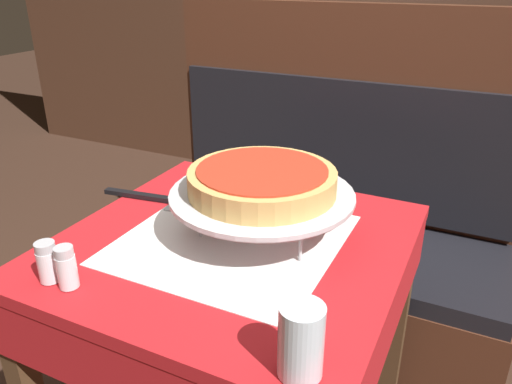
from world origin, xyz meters
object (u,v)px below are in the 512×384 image
at_px(pizza_server, 166,200).
at_px(water_glass_near, 301,341).
at_px(dining_table_front, 233,279).
at_px(booth_bench, 320,251).
at_px(salt_shaker, 48,262).
at_px(napkin_holder, 301,173).
at_px(condiment_caddy, 357,84).
at_px(pepper_shaker, 66,267).
at_px(deep_dish_pizza, 262,180).
at_px(pizza_pan_stand, 262,196).
at_px(dining_table_rear, 338,106).

relative_size(pizza_server, water_glass_near, 2.72).
distance_m(dining_table_front, booth_bench, 0.81).
bearing_deg(salt_shaker, booth_bench, 78.47).
xyz_separation_m(dining_table_front, pizza_server, (-0.24, 0.10, 0.11)).
bearing_deg(pizza_server, napkin_holder, 39.06).
bearing_deg(booth_bench, condiment_caddy, 98.11).
xyz_separation_m(dining_table_front, condiment_caddy, (-0.14, 1.50, 0.15)).
height_order(water_glass_near, salt_shaker, water_glass_near).
xyz_separation_m(booth_bench, pepper_shaker, (-0.16, -1.04, 0.48)).
xyz_separation_m(dining_table_front, water_glass_near, (0.28, -0.31, 0.17)).
bearing_deg(deep_dish_pizza, booth_bench, 96.31).
distance_m(booth_bench, water_glass_near, 1.20).
relative_size(pizza_pan_stand, deep_dish_pizza, 1.26).
distance_m(deep_dish_pizza, pepper_shaker, 0.43).
xyz_separation_m(pizza_pan_stand, pizza_server, (-0.29, 0.05, -0.09)).
relative_size(pizza_pan_stand, pizza_server, 1.26).
bearing_deg(water_glass_near, napkin_holder, 111.11).
xyz_separation_m(booth_bench, salt_shaker, (-0.21, -1.04, 0.48)).
relative_size(booth_bench, pizza_pan_stand, 3.31).
bearing_deg(dining_table_rear, condiment_caddy, -44.02).
height_order(pizza_server, condiment_caddy, condiment_caddy).
bearing_deg(dining_table_rear, pepper_shaker, -88.05).
height_order(pizza_server, napkin_holder, napkin_holder).
xyz_separation_m(pizza_server, pepper_shaker, (0.05, -0.39, 0.04)).
xyz_separation_m(dining_table_rear, condiment_caddy, (0.12, -0.12, 0.15)).
bearing_deg(salt_shaker, deep_dish_pizza, 50.04).
relative_size(dining_table_front, booth_bench, 0.58).
bearing_deg(dining_table_rear, salt_shaker, -89.48).
distance_m(dining_table_rear, water_glass_near, 2.01).
distance_m(dining_table_front, pepper_shaker, 0.38).
xyz_separation_m(pizza_pan_stand, pepper_shaker, (-0.24, -0.34, -0.05)).
xyz_separation_m(dining_table_front, napkin_holder, (0.04, 0.32, 0.15)).
bearing_deg(pizza_server, water_glass_near, -37.60).
distance_m(dining_table_rear, pepper_shaker, 1.92).
bearing_deg(condiment_caddy, pepper_shaker, -91.74).
height_order(dining_table_rear, water_glass_near, water_glass_near).
bearing_deg(condiment_caddy, salt_shaker, -93.27).
xyz_separation_m(booth_bench, condiment_caddy, (-0.11, 0.76, 0.48)).
bearing_deg(salt_shaker, condiment_caddy, 86.73).
distance_m(booth_bench, pepper_shaker, 1.15).
bearing_deg(pizza_server, booth_bench, 71.34).
bearing_deg(water_glass_near, pizza_pan_stand, 122.90).
distance_m(pizza_pan_stand, salt_shaker, 0.45).
distance_m(dining_table_front, dining_table_rear, 1.64).
relative_size(deep_dish_pizza, condiment_caddy, 2.00).
height_order(dining_table_front, dining_table_rear, same).
height_order(napkin_holder, condiment_caddy, condiment_caddy).
distance_m(pizza_server, napkin_holder, 0.37).
distance_m(pizza_server, condiment_caddy, 1.41).
bearing_deg(salt_shaker, dining_table_front, 51.02).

